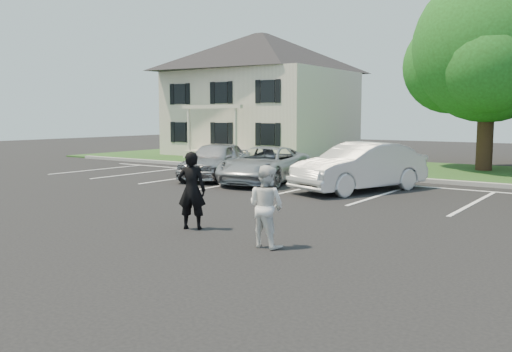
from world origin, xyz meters
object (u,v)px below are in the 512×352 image
Objects in this scene: man_black_suit at (192,190)px; car_silver_west at (216,160)px; car_white_sedan at (360,167)px; car_silver_minivan at (265,165)px; tree at (492,51)px; man_white_shirt at (266,206)px; house at (261,94)px.

man_black_suit reaches higher than car_silver_west.
car_silver_minivan is at bearing -159.49° from car_white_sedan.
man_white_shirt is at bearing -90.85° from tree.
car_white_sedan is (12.01, -11.56, -3.02)m from house.
car_white_sedan is at bearing -43.89° from house.
car_silver_minivan is (-5.64, 8.24, -0.12)m from man_white_shirt.
car_silver_west is 6.15m from car_white_sedan.
man_black_suit is (11.53, -19.38, -2.96)m from house.
house reaches higher than man_black_suit.
house is at bearing -50.55° from man_white_shirt.
man_white_shirt is (13.81, -19.79, -3.04)m from house.
house is 1.17× the size of tree.
tree is 13.09m from car_silver_west.
man_black_suit reaches higher than car_white_sedan.
man_white_shirt is 11.37m from car_silver_west.
man_white_shirt is at bearing -55.09° from house.
man_white_shirt reaches higher than car_silver_minivan.
house is 14.37m from tree.
man_black_suit is at bearing -77.25° from car_silver_minivan.
house is at bearing 114.74° from car_silver_minivan.
car_white_sedan is (6.15, 0.08, 0.07)m from car_silver_west.
man_black_suit is at bearing -72.79° from car_white_sedan.
house is 2.11× the size of car_silver_minivan.
tree reaches higher than car_white_sedan.
man_white_shirt is (-0.26, -17.25, -4.56)m from tree.
man_white_shirt is at bearing -66.13° from car_silver_minivan.
man_black_suit is 7.83m from car_white_sedan.
car_silver_minivan is 0.99× the size of car_white_sedan.
man_black_suit is at bearing -5.69° from man_white_shirt.
tree is 10.31m from car_white_sedan.
car_silver_west is at bearing -81.14° from man_black_suit.
man_white_shirt is 9.99m from car_silver_minivan.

